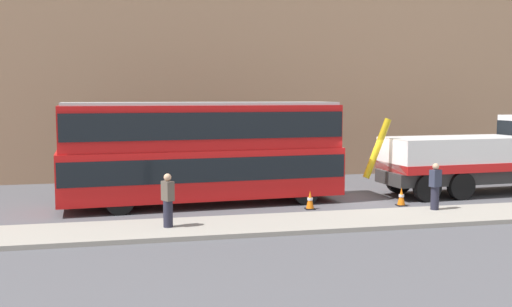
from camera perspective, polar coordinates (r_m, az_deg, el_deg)
ground_plane at (r=24.93m, az=10.18°, el=-4.39°), size 120.00×120.00×0.00m
near_kerb at (r=21.18m, az=14.63°, el=-6.04°), size 60.00×2.80×0.15m
building_facade at (r=32.33m, az=4.76°, el=12.29°), size 60.00×1.50×16.00m
recovery_tow_truck at (r=27.77m, az=21.74°, el=-0.02°), size 10.21×3.20×3.67m
double_decker_bus at (r=23.03m, az=-5.15°, el=0.46°), size 11.15×3.24×4.06m
pedestrian_onlooker at (r=18.73m, az=-8.58°, el=-4.60°), size 0.42×0.47×1.71m
pedestrian_bystander at (r=22.34m, az=17.05°, el=-3.14°), size 0.47×0.39×1.71m
traffic_cone_near_bus at (r=22.39m, az=5.28°, el=-4.57°), size 0.36×0.36×0.72m
traffic_cone_midway at (r=23.71m, az=13.97°, el=-4.14°), size 0.36×0.36×0.72m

